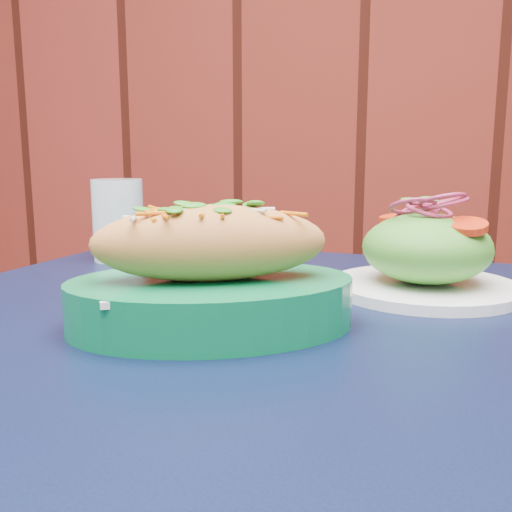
# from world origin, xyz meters

# --- Properties ---
(cafe_table) EXTENTS (0.89, 0.89, 0.75)m
(cafe_table) POSITION_xyz_m (-0.41, 1.67, 0.66)
(cafe_table) COLOR black
(cafe_table) RESTS_ON ground
(banh_mi_basket) EXTENTS (0.31, 0.26, 0.12)m
(banh_mi_basket) POSITION_xyz_m (-0.44, 1.64, 0.80)
(banh_mi_basket) COLOR #086B3B
(banh_mi_basket) RESTS_ON cafe_table
(salad_plate) EXTENTS (0.21, 0.21, 0.12)m
(salad_plate) POSITION_xyz_m (-0.24, 1.83, 0.79)
(salad_plate) COLOR white
(salad_plate) RESTS_ON cafe_table
(water_glass) EXTENTS (0.08, 0.08, 0.12)m
(water_glass) POSITION_xyz_m (-0.68, 1.93, 0.81)
(water_glass) COLOR silver
(water_glass) RESTS_ON cafe_table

